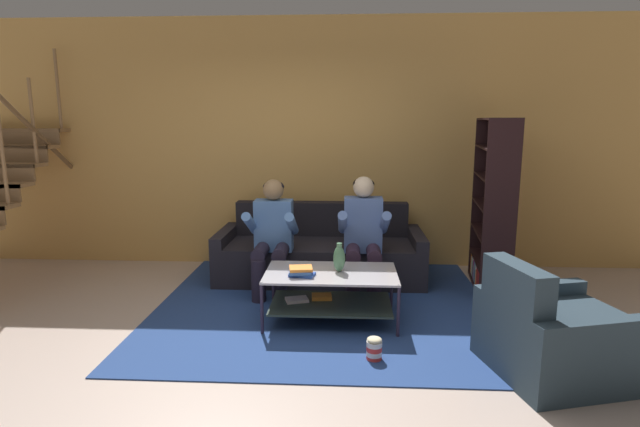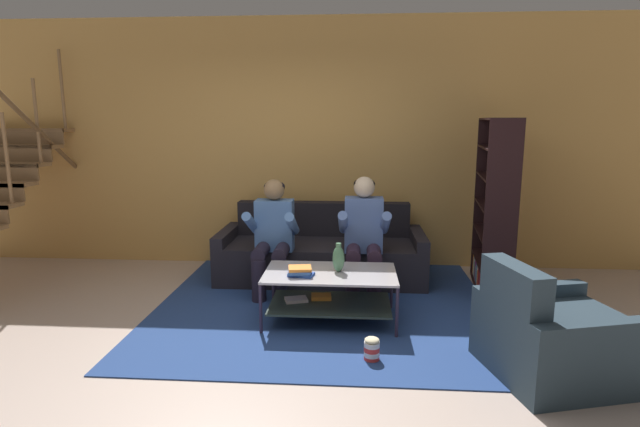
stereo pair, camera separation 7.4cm
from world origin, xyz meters
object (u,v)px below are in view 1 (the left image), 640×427
(couch, at_px, (320,254))
(coffee_table, at_px, (330,288))
(person_seated_left, at_px, (272,233))
(armchair, at_px, (555,336))
(person_seated_right, at_px, (363,232))
(book_stack, at_px, (301,271))
(popcorn_tub, at_px, (374,349))
(bookshelf, at_px, (495,218))
(vase, at_px, (339,258))

(couch, bearing_deg, coffee_table, -83.10)
(person_seated_left, xyz_separation_m, armchair, (2.18, -1.53, -0.36))
(coffee_table, bearing_deg, person_seated_right, 66.10)
(book_stack, distance_m, popcorn_tub, 0.93)
(armchair, bearing_deg, person_seated_left, 144.98)
(coffee_table, bearing_deg, armchair, -27.98)
(couch, height_order, book_stack, couch)
(bookshelf, bearing_deg, vase, -147.89)
(coffee_table, relative_size, popcorn_tub, 6.31)
(vase, bearing_deg, person_seated_right, 71.44)
(armchair, bearing_deg, bookshelf, 86.98)
(person_seated_left, distance_m, armchair, 2.69)
(bookshelf, relative_size, armchair, 1.66)
(coffee_table, bearing_deg, popcorn_tub, -64.10)
(couch, bearing_deg, bookshelf, -5.95)
(coffee_table, xyz_separation_m, bookshelf, (1.68, 1.02, 0.44))
(person_seated_left, relative_size, coffee_table, 1.01)
(vase, bearing_deg, couch, 100.70)
(person_seated_left, height_order, vase, person_seated_left)
(coffee_table, bearing_deg, person_seated_left, 131.06)
(person_seated_left, bearing_deg, coffee_table, -48.94)
(book_stack, bearing_deg, armchair, -21.64)
(vase, bearing_deg, person_seated_left, 135.24)
(vase, height_order, book_stack, vase)
(vase, bearing_deg, popcorn_tub, -69.80)
(armchair, bearing_deg, person_seated_right, 129.80)
(book_stack, bearing_deg, person_seated_right, 56.06)
(person_seated_left, distance_m, popcorn_tub, 1.78)
(couch, distance_m, bookshelf, 1.89)
(couch, bearing_deg, armchair, -49.87)
(couch, distance_m, person_seated_left, 0.78)
(person_seated_left, distance_m, book_stack, 0.89)
(person_seated_left, bearing_deg, popcorn_tub, -56.04)
(book_stack, relative_size, armchair, 0.22)
(person_seated_right, height_order, book_stack, person_seated_right)
(armchair, bearing_deg, coffee_table, 152.02)
(couch, height_order, bookshelf, bookshelf)
(person_seated_right, bearing_deg, armchair, -50.20)
(coffee_table, height_order, bookshelf, bookshelf)
(person_seated_right, bearing_deg, couch, 131.10)
(bookshelf, relative_size, popcorn_tub, 9.77)
(couch, bearing_deg, book_stack, -93.96)
(bookshelf, distance_m, armchair, 1.92)
(popcorn_tub, bearing_deg, person_seated_right, 91.79)
(book_stack, bearing_deg, person_seated_left, 114.11)
(person_seated_right, relative_size, bookshelf, 0.67)
(vase, height_order, popcorn_tub, vase)
(vase, bearing_deg, coffee_table, -169.19)
(coffee_table, distance_m, bookshelf, 2.01)
(person_seated_left, xyz_separation_m, person_seated_right, (0.90, 0.00, 0.02))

